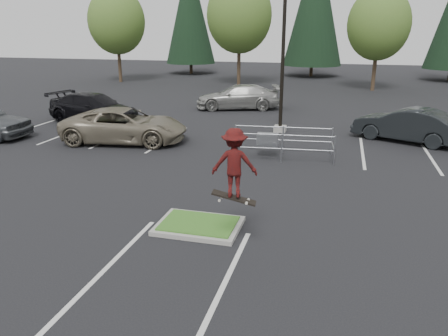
% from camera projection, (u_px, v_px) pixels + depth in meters
% --- Properties ---
extents(ground, '(120.00, 120.00, 0.00)m').
position_uv_depth(ground, '(199.00, 228.00, 11.68)').
color(ground, black).
rests_on(ground, ground).
extents(grass_median, '(2.20, 1.60, 0.16)m').
position_uv_depth(grass_median, '(199.00, 225.00, 11.65)').
color(grass_median, gray).
rests_on(grass_median, ground).
extents(stall_lines, '(22.62, 17.60, 0.01)m').
position_uv_depth(stall_lines, '(213.00, 161.00, 17.55)').
color(stall_lines, silver).
rests_on(stall_lines, ground).
extents(light_pole, '(0.70, 0.60, 10.12)m').
position_uv_depth(light_pole, '(284.00, 40.00, 21.21)').
color(light_pole, gray).
rests_on(light_pole, ground).
extents(decid_a, '(5.44, 5.44, 8.91)m').
position_uv_depth(decid_a, '(117.00, 23.00, 42.03)').
color(decid_a, '#38281C').
rests_on(decid_a, ground).
extents(decid_b, '(5.89, 5.89, 9.64)m').
position_uv_depth(decid_b, '(239.00, 18.00, 39.41)').
color(decid_b, '#38281C').
rests_on(decid_b, ground).
extents(decid_c, '(5.12, 5.12, 8.38)m').
position_uv_depth(decid_c, '(379.00, 27.00, 36.06)').
color(decid_c, '#38281C').
rests_on(decid_c, ground).
extents(conif_a, '(5.72, 5.72, 13.00)m').
position_uv_depth(conif_a, '(190.00, 10.00, 49.76)').
color(conif_a, '#38281C').
rests_on(conif_a, ground).
extents(conif_b, '(6.38, 6.38, 14.50)m').
position_uv_depth(conif_b, '(315.00, 2.00, 46.56)').
color(conif_b, '#38281C').
rests_on(conif_b, ground).
extents(cart_corral, '(4.25, 1.86, 1.17)m').
position_uv_depth(cart_corral, '(271.00, 140.00, 17.92)').
color(cart_corral, gray).
rests_on(cart_corral, ground).
extents(skateboarder, '(1.11, 0.76, 1.77)m').
position_uv_depth(skateboarder, '(234.00, 163.00, 9.79)').
color(skateboarder, black).
rests_on(skateboarder, ground).
extents(car_l_tan, '(6.06, 3.48, 1.59)m').
position_uv_depth(car_l_tan, '(124.00, 125.00, 20.26)').
color(car_l_tan, gray).
rests_on(car_l_tan, ground).
extents(car_l_black, '(6.09, 3.69, 1.65)m').
position_uv_depth(car_l_black, '(93.00, 108.00, 24.46)').
color(car_l_black, black).
rests_on(car_l_black, ground).
extents(car_r_charc, '(5.07, 3.53, 1.58)m').
position_uv_depth(car_r_charc, '(407.00, 125.00, 20.43)').
color(car_r_charc, black).
rests_on(car_r_charc, ground).
extents(car_far_silver, '(5.85, 3.67, 1.58)m').
position_uv_depth(car_far_silver, '(239.00, 97.00, 28.76)').
color(car_far_silver, '#A0A09B').
rests_on(car_far_silver, ground).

